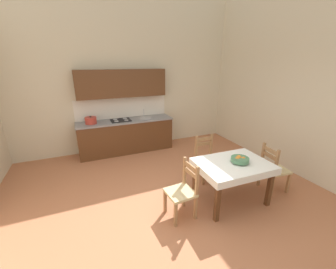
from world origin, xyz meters
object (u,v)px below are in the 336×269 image
at_px(dining_chair_window_side, 273,169).
at_px(dining_chair_tv_side, 183,191).
at_px(dining_chair_kitchen_side, 206,159).
at_px(fruit_bowl, 240,159).
at_px(dining_table, 233,170).
at_px(kitchen_cabinetry, 125,121).

bearing_deg(dining_chair_window_side, dining_chair_tv_side, 179.07).
distance_m(dining_chair_kitchen_side, fruit_bowl, 0.96).
height_order(dining_table, dining_chair_window_side, dining_chair_window_side).
bearing_deg(dining_chair_tv_side, dining_table, 0.22).
height_order(kitchen_cabinetry, fruit_bowl, kitchen_cabinetry).
relative_size(dining_table, dining_chair_tv_side, 1.35).
bearing_deg(dining_chair_kitchen_side, kitchen_cabinetry, 120.32).
bearing_deg(dining_table, dining_chair_window_side, -2.08).
bearing_deg(dining_table, dining_chair_kitchen_side, 88.29).
bearing_deg(dining_chair_tv_side, dining_chair_kitchen_side, 40.63).
bearing_deg(dining_chair_kitchen_side, dining_table, -91.71).
distance_m(dining_table, dining_chair_kitchen_side, 0.86).
xyz_separation_m(dining_chair_kitchen_side, fruit_bowl, (0.07, -0.88, 0.37)).
distance_m(kitchen_cabinetry, fruit_bowl, 3.29).
xyz_separation_m(dining_chair_window_side, dining_chair_tv_side, (-1.93, 0.03, 0.00)).
relative_size(dining_chair_window_side, fruit_bowl, 3.10).
xyz_separation_m(dining_table, dining_chair_window_side, (0.96, -0.03, -0.17)).
height_order(kitchen_cabinetry, dining_chair_window_side, kitchen_cabinetry).
height_order(dining_chair_tv_side, fruit_bowl, dining_chair_tv_side).
bearing_deg(dining_chair_kitchen_side, fruit_bowl, -85.45).
bearing_deg(dining_table, dining_chair_tv_side, -179.78).
xyz_separation_m(kitchen_cabinetry, fruit_bowl, (1.32, -3.01, -0.04)).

